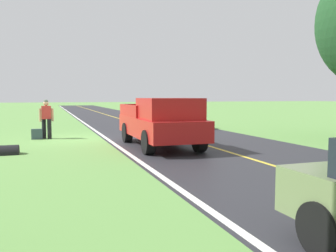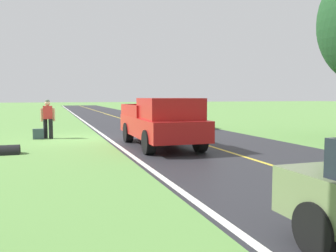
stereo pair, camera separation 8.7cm
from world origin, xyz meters
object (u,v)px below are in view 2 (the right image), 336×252
(pickup_truck_passing, at_px, (162,121))
(sedan_near_oncoming, at_px, (177,115))
(suitcase_carried, at_px, (38,134))
(hitchhiker_walking, at_px, (48,117))

(pickup_truck_passing, relative_size, sedan_near_oncoming, 1.21)
(suitcase_carried, bearing_deg, sedan_near_oncoming, 113.39)
(pickup_truck_passing, bearing_deg, suitcase_carried, -43.27)
(pickup_truck_passing, height_order, sedan_near_oncoming, pickup_truck_passing)
(hitchhiker_walking, xyz_separation_m, pickup_truck_passing, (-4.01, 4.26, -0.01))
(hitchhiker_walking, bearing_deg, sedan_near_oncoming, -154.03)
(hitchhiker_walking, distance_m, sedan_near_oncoming, 8.27)
(sedan_near_oncoming, bearing_deg, suitcase_carried, 25.33)
(suitcase_carried, bearing_deg, pickup_truck_passing, 44.79)
(hitchhiker_walking, bearing_deg, pickup_truck_passing, 133.25)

